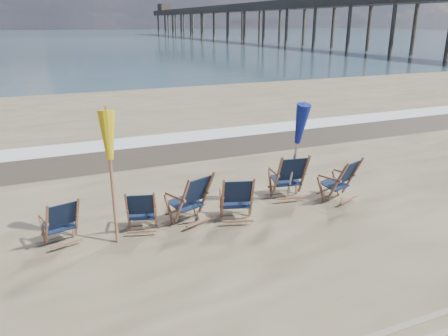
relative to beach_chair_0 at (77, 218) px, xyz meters
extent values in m
plane|color=#3B5662|center=(2.97, 126.14, -0.46)|extent=(400.00, 400.00, 0.00)
cube|color=silver|center=(2.97, 6.44, -0.46)|extent=(200.00, 1.40, 0.01)
cube|color=#42362A|center=(2.97, 4.94, -0.46)|extent=(200.00, 2.60, 0.00)
cylinder|color=#956143|center=(0.64, -0.14, 0.71)|extent=(0.06, 0.06, 2.33)
cone|color=yellow|center=(0.64, -0.14, 1.40)|extent=(0.30, 0.30, 0.85)
cylinder|color=#A5A5AD|center=(4.51, 0.10, 0.64)|extent=(0.06, 0.06, 2.20)
cone|color=navy|center=(4.51, 0.10, 1.26)|extent=(0.30, 0.30, 0.85)
camera|label=1|loc=(-0.40, -7.46, 3.28)|focal=35.00mm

